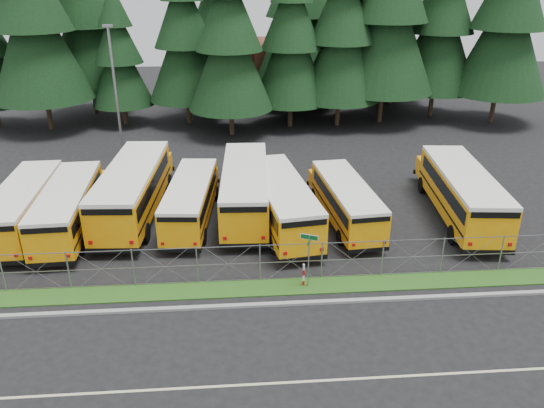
{
  "coord_description": "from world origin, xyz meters",
  "views": [
    {
      "loc": [
        -2.1,
        -23.0,
        14.08
      ],
      "look_at": [
        -0.04,
        4.0,
        1.82
      ],
      "focal_mm": 35.0,
      "sensor_mm": 36.0,
      "label": 1
    }
  ],
  "objects_px": {
    "bus_3": "(192,201)",
    "bus_5": "(280,202)",
    "bus_4": "(245,190)",
    "bus_1": "(70,208)",
    "bus_0": "(26,207)",
    "bus_2": "(134,190)",
    "bus_east": "(460,194)",
    "bus_6": "(345,202)",
    "street_sign": "(309,250)",
    "light_standard": "(115,89)",
    "striped_bollard": "(304,275)"
  },
  "relations": [
    {
      "from": "bus_1",
      "to": "striped_bollard",
      "type": "height_order",
      "value": "bus_1"
    },
    {
      "from": "bus_0",
      "to": "bus_east",
      "type": "height_order",
      "value": "bus_east"
    },
    {
      "from": "bus_5",
      "to": "bus_6",
      "type": "xyz_separation_m",
      "value": [
        3.84,
        0.19,
        -0.17
      ]
    },
    {
      "from": "bus_5",
      "to": "light_standard",
      "type": "distance_m",
      "value": 17.71
    },
    {
      "from": "bus_0",
      "to": "bus_2",
      "type": "distance_m",
      "value": 6.11
    },
    {
      "from": "bus_3",
      "to": "light_standard",
      "type": "distance_m",
      "value": 14.09
    },
    {
      "from": "bus_4",
      "to": "bus_5",
      "type": "bearing_deg",
      "value": -40.8
    },
    {
      "from": "street_sign",
      "to": "light_standard",
      "type": "height_order",
      "value": "light_standard"
    },
    {
      "from": "bus_5",
      "to": "street_sign",
      "type": "distance_m",
      "value": 6.78
    },
    {
      "from": "street_sign",
      "to": "bus_3",
      "type": "bearing_deg",
      "value": 127.59
    },
    {
      "from": "bus_2",
      "to": "street_sign",
      "type": "relative_size",
      "value": 4.36
    },
    {
      "from": "bus_2",
      "to": "bus_east",
      "type": "distance_m",
      "value": 19.62
    },
    {
      "from": "bus_0",
      "to": "striped_bollard",
      "type": "bearing_deg",
      "value": -27.41
    },
    {
      "from": "bus_5",
      "to": "bus_east",
      "type": "distance_m",
      "value": 10.83
    },
    {
      "from": "striped_bollard",
      "to": "bus_0",
      "type": "bearing_deg",
      "value": 154.54
    },
    {
      "from": "bus_1",
      "to": "bus_6",
      "type": "relative_size",
      "value": 1.07
    },
    {
      "from": "bus_5",
      "to": "striped_bollard",
      "type": "bearing_deg",
      "value": -93.58
    },
    {
      "from": "bus_1",
      "to": "bus_2",
      "type": "relative_size",
      "value": 0.86
    },
    {
      "from": "bus_0",
      "to": "bus_east",
      "type": "relative_size",
      "value": 0.9
    },
    {
      "from": "bus_3",
      "to": "bus_5",
      "type": "bearing_deg",
      "value": -5.59
    },
    {
      "from": "bus_0",
      "to": "bus_3",
      "type": "xyz_separation_m",
      "value": [
        9.4,
        0.41,
        -0.09
      ]
    },
    {
      "from": "bus_0",
      "to": "bus_2",
      "type": "bearing_deg",
      "value": 12.48
    },
    {
      "from": "bus_0",
      "to": "bus_6",
      "type": "relative_size",
      "value": 1.08
    },
    {
      "from": "bus_1",
      "to": "bus_3",
      "type": "bearing_deg",
      "value": 3.26
    },
    {
      "from": "bus_0",
      "to": "bus_1",
      "type": "distance_m",
      "value": 2.55
    },
    {
      "from": "street_sign",
      "to": "striped_bollard",
      "type": "bearing_deg",
      "value": 157.69
    },
    {
      "from": "bus_3",
      "to": "bus_5",
      "type": "xyz_separation_m",
      "value": [
        5.22,
        -0.98,
        0.15
      ]
    },
    {
      "from": "bus_east",
      "to": "light_standard",
      "type": "xyz_separation_m",
      "value": [
        -22.25,
        12.67,
        3.96
      ]
    },
    {
      "from": "bus_2",
      "to": "light_standard",
      "type": "distance_m",
      "value": 11.82
    },
    {
      "from": "bus_2",
      "to": "street_sign",
      "type": "height_order",
      "value": "bus_2"
    },
    {
      "from": "light_standard",
      "to": "bus_3",
      "type": "bearing_deg",
      "value": -62.54
    },
    {
      "from": "bus_east",
      "to": "bus_2",
      "type": "bearing_deg",
      "value": -179.67
    },
    {
      "from": "bus_east",
      "to": "bus_0",
      "type": "bearing_deg",
      "value": -175.01
    },
    {
      "from": "bus_east",
      "to": "street_sign",
      "type": "xyz_separation_m",
      "value": [
        -10.12,
        -6.96,
        0.49
      ]
    },
    {
      "from": "bus_4",
      "to": "bus_1",
      "type": "bearing_deg",
      "value": -168.41
    },
    {
      "from": "bus_3",
      "to": "bus_east",
      "type": "bearing_deg",
      "value": 2.43
    },
    {
      "from": "bus_east",
      "to": "striped_bollard",
      "type": "relative_size",
      "value": 9.8
    },
    {
      "from": "bus_2",
      "to": "bus_5",
      "type": "bearing_deg",
      "value": -9.97
    },
    {
      "from": "bus_6",
      "to": "street_sign",
      "type": "height_order",
      "value": "street_sign"
    },
    {
      "from": "bus_6",
      "to": "bus_0",
      "type": "bearing_deg",
      "value": 173.75
    },
    {
      "from": "bus_0",
      "to": "bus_1",
      "type": "relative_size",
      "value": 1.01
    },
    {
      "from": "bus_3",
      "to": "bus_4",
      "type": "bearing_deg",
      "value": 20.63
    },
    {
      "from": "bus_1",
      "to": "bus_2",
      "type": "bearing_deg",
      "value": 25.65
    },
    {
      "from": "bus_2",
      "to": "bus_3",
      "type": "xyz_separation_m",
      "value": [
        3.49,
        -1.11,
        -0.31
      ]
    },
    {
      "from": "bus_0",
      "to": "light_standard",
      "type": "bearing_deg",
      "value": 73.55
    },
    {
      "from": "bus_2",
      "to": "light_standard",
      "type": "bearing_deg",
      "value": 107.58
    },
    {
      "from": "bus_east",
      "to": "striped_bollard",
      "type": "bearing_deg",
      "value": -140.6
    },
    {
      "from": "bus_3",
      "to": "bus_6",
      "type": "bearing_deg",
      "value": 0.09
    },
    {
      "from": "bus_3",
      "to": "bus_2",
      "type": "bearing_deg",
      "value": 167.47
    },
    {
      "from": "bus_1",
      "to": "street_sign",
      "type": "distance_m",
      "value": 14.59
    }
  ]
}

